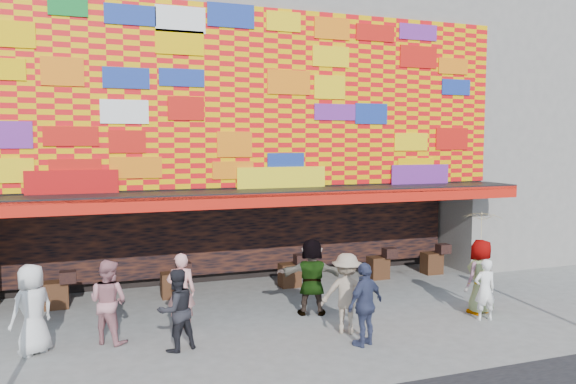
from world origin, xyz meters
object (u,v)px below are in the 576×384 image
ped_c (176,310)px  parasol (482,229)px  ped_d (347,293)px  ped_a (32,309)px  ped_f (312,276)px  ped_i (108,301)px  ped_h (485,290)px  ped_b (181,291)px  ped_g (481,277)px  ped_e (365,304)px

ped_c → parasol: size_ratio=0.93×
ped_d → parasol: size_ratio=0.98×
ped_d → ped_c: bearing=25.6°
ped_a → ped_f: size_ratio=0.96×
ped_i → ped_h: bearing=-150.9°
ped_h → ped_f: bearing=-16.7°
ped_b → parasol: parasol is taller
ped_f → ped_g: 4.29m
ped_b → ped_g: ped_g is taller
ped_a → ped_c: size_ratio=1.09×
ped_a → ped_d: 6.70m
ped_g → parasol: (-0.00, -0.00, 1.21)m
ped_c → parasol: 7.76m
ped_c → ped_f: (3.59, 1.34, 0.11)m
ped_a → ped_h: 10.28m
ped_h → ped_i: (-8.71, 1.47, 0.15)m
ped_b → ped_h: 7.31m
ped_a → ped_f: 6.42m
ped_h → ped_a: bearing=2.0°
ped_c → ped_g: (7.65, -0.03, 0.09)m
ped_c → ped_f: bearing=179.4°
ped_a → ped_b: bearing=151.3°
ped_g → ped_h: (-0.26, -0.48, -0.19)m
ped_d → ped_i: size_ratio=1.01×
ped_b → ped_i: 1.65m
ped_a → ped_b: ped_a is taller
ped_a → parasol: bearing=138.0°
ped_c → ped_f: 3.83m
parasol → ped_e: bearing=-164.8°
ped_d → ped_i: bearing=15.9°
ped_b → ped_d: (3.52, -1.46, 0.01)m
ped_f → ped_g: ped_f is taller
parasol → ped_b: bearing=170.0°
ped_a → ped_e: bearing=126.9°
ped_i → parasol: (8.97, -0.99, 1.24)m
ped_i → parasol: bearing=-147.7°
ped_b → ped_i: size_ratio=0.99×
ped_a → ped_h: bearing=135.2°
ped_d → ped_g: ped_g is taller
ped_e → ped_h: bearing=164.6°
ped_a → ped_d: bearing=134.1°
ped_i → ped_f: bearing=-136.9°
ped_e → ped_g: 3.95m
ped_e → ped_i: (-5.16, 2.02, 0.01)m
ped_a → ped_e: size_ratio=1.04×
ped_a → ped_c: ped_a is taller
parasol → ped_c: bearing=179.8°
ped_f → ped_b: bearing=20.4°
ped_d → ped_h: bearing=-156.5°
ped_g → ped_a: bearing=-19.3°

